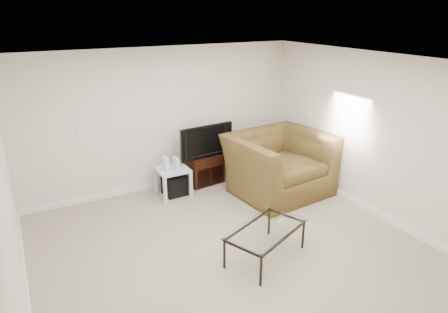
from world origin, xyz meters
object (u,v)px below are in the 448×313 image
television (204,140)px  side_table (173,182)px  recliner (279,154)px  subwoofer (174,185)px  coffee_table (265,243)px  tv_stand (204,169)px

television → side_table: (-0.71, -0.20, -0.59)m
television → recliner: bearing=-49.5°
side_table → subwoofer: bearing=33.7°
side_table → subwoofer: (0.03, 0.02, -0.07)m
recliner → coffee_table: 2.12m
side_table → recliner: bearing=-24.3°
television → subwoofer: (-0.67, -0.18, -0.67)m
tv_stand → coffee_table: (-0.34, -2.57, -0.06)m
recliner → coffee_table: bearing=-136.0°
television → coffee_table: (-0.35, -2.54, -0.63)m
television → recliner: recliner is taller
side_table → coffee_table: side_table is taller
coffee_table → side_table: bearing=98.7°
tv_stand → side_table: bearing=-169.5°
television → coffee_table: television is taller
tv_stand → side_table: size_ratio=1.25×
television → side_table: television is taller
subwoofer → recliner: 1.91m
subwoofer → coffee_table: (0.33, -2.36, 0.04)m
tv_stand → subwoofer: 0.71m
tv_stand → subwoofer: size_ratio=1.79×
tv_stand → subwoofer: (-0.67, -0.21, -0.09)m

